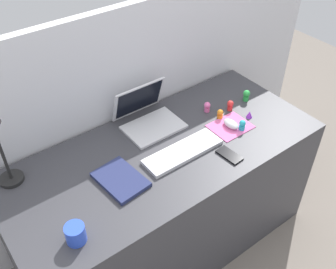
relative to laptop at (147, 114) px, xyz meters
name	(u,v)px	position (x,y,z in m)	size (l,w,h in m)	color
ground_plane	(165,239)	(-0.06, -0.23, -0.79)	(6.00, 6.00, 0.00)	slate
back_wall	(123,122)	(-0.06, 0.16, -0.13)	(2.82, 0.05, 1.33)	silver
desk	(165,200)	(-0.06, -0.23, -0.42)	(1.62, 0.71, 0.74)	#38383D
laptop	(147,114)	(0.00, 0.00, 0.00)	(0.30, 0.27, 0.21)	silver
keyboard	(183,152)	(0.00, -0.30, -0.04)	(0.41, 0.13, 0.02)	silver
mousepad	(230,126)	(0.33, -0.29, -0.05)	(0.21, 0.17, 0.00)	pink
mouse	(231,124)	(0.33, -0.30, -0.03)	(0.06, 0.10, 0.03)	silver
cell_phone	(229,155)	(0.17, -0.45, -0.05)	(0.06, 0.13, 0.01)	black
desk_lamp	(3,155)	(-0.73, 0.00, 0.12)	(0.11, 0.14, 0.36)	black
notebook_pad	(120,180)	(-0.34, -0.28, -0.04)	(0.17, 0.24, 0.02)	navy
coffee_mug	(75,234)	(-0.64, -0.45, -0.01)	(0.08, 0.08, 0.08)	blue
toy_figurine_pink	(207,107)	(0.32, -0.12, -0.02)	(0.03, 0.03, 0.06)	pink
toy_figurine_purple	(249,114)	(0.47, -0.30, -0.03)	(0.03, 0.03, 0.04)	purple
toy_figurine_red	(230,105)	(0.43, -0.18, -0.02)	(0.04, 0.04, 0.06)	red
toy_figurine_cyan	(242,125)	(0.36, -0.35, -0.02)	(0.03, 0.03, 0.06)	#28B7CC
toy_figurine_green	(246,95)	(0.57, -0.17, -0.02)	(0.04, 0.04, 0.07)	green
toy_figurine_orange	(220,114)	(0.34, -0.21, -0.02)	(0.03, 0.03, 0.06)	orange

